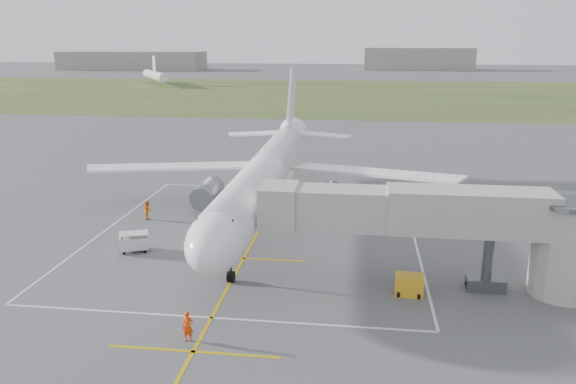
# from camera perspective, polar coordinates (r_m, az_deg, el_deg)

# --- Properties ---
(ground) EXTENTS (700.00, 700.00, 0.00)m
(ground) POSITION_cam_1_polar(r_m,az_deg,el_deg) (54.66, -2.39, -2.85)
(ground) COLOR #4E4E50
(ground) RESTS_ON ground
(grass_strip) EXTENTS (700.00, 120.00, 0.02)m
(grass_strip) POSITION_cam_1_polar(r_m,az_deg,el_deg) (182.18, 4.60, 9.92)
(grass_strip) COLOR #3B4C21
(grass_strip) RESTS_ON ground
(apron_markings) EXTENTS (28.20, 60.00, 0.01)m
(apron_markings) POSITION_cam_1_polar(r_m,az_deg,el_deg) (49.25, -3.53, -4.93)
(apron_markings) COLOR #C0980B
(apron_markings) RESTS_ON ground
(airliner) EXTENTS (38.93, 46.75, 13.52)m
(airliner) POSITION_cam_1_polar(r_m,az_deg,el_deg) (54.17, -2.31, 1.82)
(airliner) COLOR white
(airliner) RESTS_ON ground
(jet_bridge) EXTENTS (23.40, 5.00, 7.20)m
(jet_bridge) POSITION_cam_1_polar(r_m,az_deg,el_deg) (40.20, 16.78, -3.15)
(jet_bridge) COLOR #ACA89B
(jet_bridge) RESTS_ON ground
(gpu_unit) EXTENTS (2.05, 1.54, 1.46)m
(gpu_unit) POSITION_cam_1_polar(r_m,az_deg,el_deg) (39.83, 12.21, -9.23)
(gpu_unit) COLOR gold
(gpu_unit) RESTS_ON ground
(baggage_cart) EXTENTS (2.66, 2.12, 1.61)m
(baggage_cart) POSITION_cam_1_polar(r_m,az_deg,el_deg) (48.15, -15.36, -4.92)
(baggage_cart) COLOR silver
(baggage_cart) RESTS_ON ground
(ramp_worker_nose) EXTENTS (0.70, 0.49, 1.84)m
(ramp_worker_nose) POSITION_cam_1_polar(r_m,az_deg,el_deg) (33.91, -10.15, -13.32)
(ramp_worker_nose) COLOR #E53C07
(ramp_worker_nose) RESTS_ON ground
(ramp_worker_wing) EXTENTS (1.03, 1.13, 1.87)m
(ramp_worker_wing) POSITION_cam_1_polar(r_m,az_deg,el_deg) (56.26, -14.05, -1.77)
(ramp_worker_wing) COLOR orange
(ramp_worker_wing) RESTS_ON ground
(distant_hangars) EXTENTS (345.00, 49.00, 12.00)m
(distant_hangars) POSITION_cam_1_polar(r_m,az_deg,el_deg) (317.57, 2.91, 13.17)
(distant_hangars) COLOR gray
(distant_hangars) RESTS_ON ground
(distant_aircraft) EXTENTS (193.99, 53.64, 8.85)m
(distant_aircraft) POSITION_cam_1_polar(r_m,az_deg,el_deg) (220.58, 10.36, 11.59)
(distant_aircraft) COLOR white
(distant_aircraft) RESTS_ON ground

